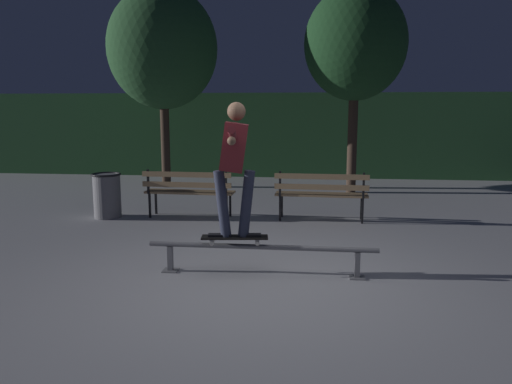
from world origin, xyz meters
TOP-DOWN VIEW (x-y plane):
  - ground_plane at (0.00, 0.00)m, footprint 90.00×90.00m
  - hedge_backdrop at (0.00, 9.32)m, footprint 24.00×1.20m
  - grind_rail at (-0.00, 0.24)m, footprint 2.70×0.18m
  - skateboard at (-0.32, 0.24)m, footprint 0.80×0.29m
  - skateboarder at (-0.32, 0.24)m, footprint 0.63×1.40m
  - park_bench_leftmost at (-1.61, 3.16)m, footprint 1.61×0.47m
  - park_bench_left_center at (0.73, 3.16)m, footprint 1.61×0.47m
  - tree_far_left at (-3.08, 6.68)m, footprint 2.65×2.65m
  - tree_behind_benches at (1.48, 6.31)m, footprint 2.29×2.29m
  - trash_can at (-3.08, 3.04)m, footprint 0.52×0.52m

SIDE VIEW (x-z plane):
  - ground_plane at x=0.00m, z-range 0.00..0.00m
  - grind_rail at x=0.00m, z-range 0.10..0.46m
  - trash_can at x=-3.08m, z-range 0.01..0.81m
  - skateboard at x=-0.32m, z-range 0.39..0.48m
  - park_bench_leftmost at x=-1.61m, z-range 0.10..0.98m
  - park_bench_left_center at x=0.73m, z-range 0.10..0.98m
  - hedge_backdrop at x=0.00m, z-range 0.00..2.39m
  - skateboarder at x=-0.32m, z-range 0.59..2.15m
  - tree_behind_benches at x=1.48m, z-range 1.04..5.68m
  - tree_far_left at x=-3.08m, z-range 0.95..5.79m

